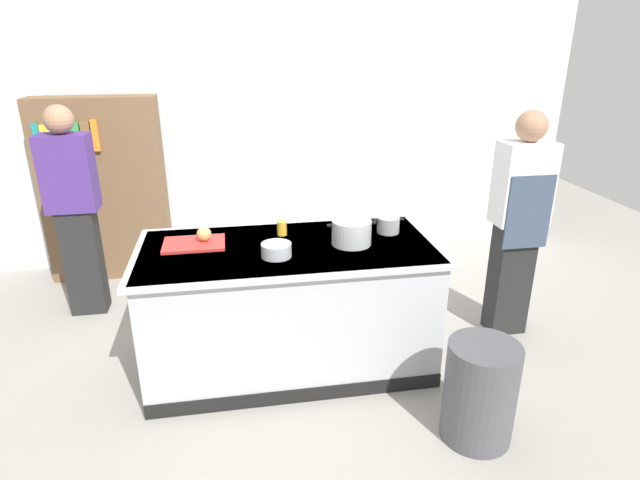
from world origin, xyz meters
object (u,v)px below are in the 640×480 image
sauce_pan (388,225)px  mixing_bowl (276,250)px  stock_pot (352,232)px  person_guest (74,208)px  trash_bin (480,392)px  juice_cup (282,228)px  person_chef (518,221)px  onion (204,234)px  bookshelf (104,190)px

sauce_pan → mixing_bowl: bearing=-160.0°
stock_pot → person_guest: size_ratio=0.19×
sauce_pan → person_guest: 2.49m
person_guest → trash_bin: bearing=33.1°
mixing_bowl → trash_bin: size_ratio=0.31×
stock_pot → juice_cup: (-0.44, 0.25, -0.03)m
stock_pot → trash_bin: size_ratio=0.54×
person_chef → onion: bearing=107.6°
mixing_bowl → person_guest: bearing=140.9°
onion → juice_cup: 0.53m
bookshelf → mixing_bowl: bearing=-53.9°
trash_bin → bookshelf: bearing=132.6°
stock_pot → trash_bin: 1.25m
stock_pot → mixing_bowl: stock_pot is taller
trash_bin → sauce_pan: bearing=103.5°
person_guest → bookshelf: person_guest is taller
juice_cup → trash_bin: juice_cup is taller
onion → bookshelf: (-0.98, 1.66, -0.11)m
person_chef → person_guest: (-3.32, 0.90, -0.00)m
trash_bin → bookshelf: 3.73m
person_guest → stock_pot: bearing=42.2°
juice_cup → mixing_bowl: bearing=-101.1°
stock_pot → bookshelf: 2.67m
sauce_pan → bookshelf: 2.79m
sauce_pan → trash_bin: bearing=-76.5°
bookshelf → person_chef: bearing=-26.7°
sauce_pan → person_guest: person_guest is taller
onion → stock_pot: size_ratio=0.29×
mixing_bowl → person_chef: 1.85m
stock_pot → person_guest: 2.29m
onion → person_chef: 2.27m
trash_bin → onion: bearing=145.2°
person_guest → bookshelf: (0.07, 0.74, -0.06)m
onion → person_guest: person_guest is taller
juice_cup → bookshelf: bearing=133.5°
sauce_pan → mixing_bowl: sauce_pan is taller
stock_pot → bookshelf: bearing=136.7°
trash_bin → bookshelf: (-2.50, 2.72, 0.55)m
onion → mixing_bowl: size_ratio=0.50×
sauce_pan → bookshelf: bearing=143.5°
stock_pot → juice_cup: 0.50m
person_guest → person_chef: bearing=55.6°
onion → bookshelf: 1.93m
stock_pot → person_chef: 1.33m
sauce_pan → person_guest: size_ratio=0.13×
sauce_pan → person_guest: (-2.31, 0.92, -0.04)m
mixing_bowl → juice_cup: (0.07, 0.37, 0.01)m
onion → trash_bin: 1.97m
onion → person_guest: size_ratio=0.06×
onion → person_chef: bearing=0.6°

